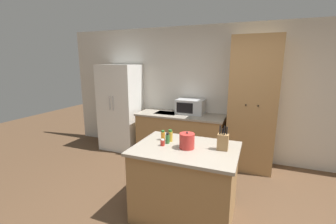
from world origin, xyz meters
The scene contains 12 objects.
wall_back centered at (0.00, 2.33, 1.30)m, with size 7.20×0.06×2.60m.
refrigerator centered at (-2.23, 1.98, 0.93)m, with size 0.81×0.67×1.85m.
back_counter centered at (-0.84, 1.97, 0.45)m, with size 1.73×0.69×0.89m.
pantry_cabinet centered at (0.48, 2.00, 1.16)m, with size 0.78×0.62×2.33m.
kitchen_island centered at (-0.20, 0.28, 0.45)m, with size 1.22×0.90×0.90m.
microwave centered at (-0.67, 2.09, 1.04)m, with size 0.54×0.38×0.29m.
knife_block centered at (0.22, 0.36, 1.00)m, with size 0.12×0.08×0.29m.
spice_bottle_tall_dark centered at (-0.45, 0.41, 0.97)m, with size 0.06×0.06×0.15m.
spice_bottle_short_red centered at (-0.48, 0.23, 0.94)m, with size 0.05×0.05×0.08m.
spice_bottle_amber_oil centered at (-0.45, 0.33, 0.97)m, with size 0.05×0.05×0.13m.
spice_bottle_green_herb centered at (-0.56, 0.42, 0.96)m, with size 0.05×0.05×0.13m.
kettle centered at (-0.18, 0.26, 0.99)m, with size 0.18×0.18×0.20m.
Camera 1 is at (0.54, -2.14, 1.89)m, focal length 24.00 mm.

